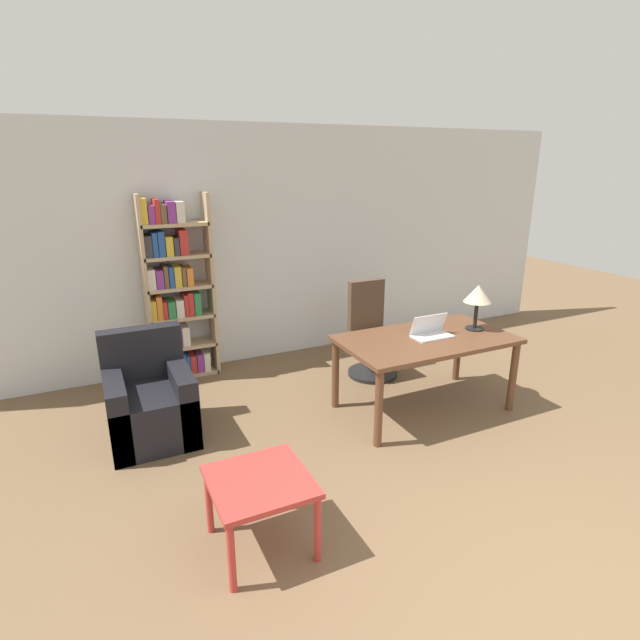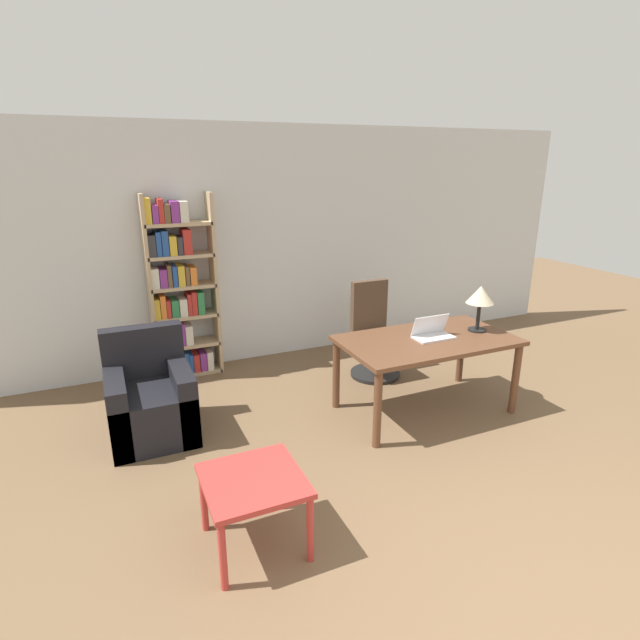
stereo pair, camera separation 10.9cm
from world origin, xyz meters
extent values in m
cube|color=silver|center=(0.00, 4.53, 1.35)|extent=(8.00, 0.06, 2.70)
cube|color=brown|center=(0.65, 2.54, 0.71)|extent=(1.61, 0.90, 0.04)
cylinder|color=brown|center=(-0.09, 2.15, 0.35)|extent=(0.07, 0.07, 0.69)
cylinder|color=brown|center=(1.40, 2.15, 0.35)|extent=(0.07, 0.07, 0.69)
cylinder|color=brown|center=(-0.09, 2.93, 0.35)|extent=(0.07, 0.07, 0.69)
cylinder|color=brown|center=(1.40, 2.93, 0.35)|extent=(0.07, 0.07, 0.69)
cube|color=silver|center=(0.70, 2.51, 0.74)|extent=(0.37, 0.20, 0.02)
cube|color=silver|center=(0.70, 2.58, 0.84)|extent=(0.37, 0.07, 0.19)
cube|color=navy|center=(0.70, 2.59, 0.85)|extent=(0.34, 0.06, 0.17)
cylinder|color=black|center=(1.22, 2.53, 0.74)|extent=(0.17, 0.17, 0.01)
cylinder|color=black|center=(1.22, 2.53, 0.88)|extent=(0.04, 0.04, 0.26)
cone|color=#C6B793|center=(1.22, 2.53, 1.09)|extent=(0.26, 0.26, 0.17)
cylinder|color=black|center=(0.63, 3.43, 0.02)|extent=(0.55, 0.55, 0.04)
cylinder|color=#262626|center=(0.63, 3.43, 0.22)|extent=(0.06, 0.06, 0.35)
cube|color=#4C3828|center=(0.63, 3.43, 0.44)|extent=(0.45, 0.45, 0.10)
cube|color=#4C3828|center=(0.63, 3.61, 0.77)|extent=(0.42, 0.08, 0.56)
cube|color=#B2332D|center=(-1.35, 1.47, 0.47)|extent=(0.59, 0.59, 0.04)
cylinder|color=#B2332D|center=(-1.61, 1.21, 0.22)|extent=(0.04, 0.04, 0.45)
cylinder|color=#B2332D|center=(-1.09, 1.21, 0.22)|extent=(0.04, 0.04, 0.45)
cylinder|color=#B2332D|center=(-1.61, 1.73, 0.22)|extent=(0.04, 0.04, 0.45)
cylinder|color=#B2332D|center=(-1.09, 1.73, 0.22)|extent=(0.04, 0.04, 0.45)
cube|color=black|center=(-1.78, 3.10, 0.23)|extent=(0.69, 0.77, 0.45)
cube|color=black|center=(-1.78, 3.41, 0.68)|extent=(0.69, 0.16, 0.46)
cube|color=black|center=(-2.05, 3.10, 0.31)|extent=(0.16, 0.77, 0.61)
cube|color=black|center=(-1.52, 3.10, 0.31)|extent=(0.16, 0.77, 0.61)
cube|color=tan|center=(-1.60, 4.34, 1.00)|extent=(0.04, 0.28, 1.99)
cube|color=tan|center=(-0.92, 4.34, 1.00)|extent=(0.04, 0.28, 1.99)
cube|color=tan|center=(-1.26, 4.34, 0.02)|extent=(0.68, 0.28, 0.04)
cube|color=gold|center=(-1.54, 4.34, 0.13)|extent=(0.08, 0.24, 0.19)
cube|color=#7F338C|center=(-1.45, 4.34, 0.14)|extent=(0.09, 0.24, 0.20)
cube|color=#7F338C|center=(-1.38, 4.34, 0.13)|extent=(0.04, 0.24, 0.19)
cube|color=#234C99|center=(-1.31, 4.34, 0.15)|extent=(0.08, 0.24, 0.24)
cube|color=#234C99|center=(-1.25, 4.34, 0.14)|extent=(0.04, 0.24, 0.21)
cube|color=#B72D28|center=(-1.19, 4.34, 0.14)|extent=(0.06, 0.24, 0.20)
cube|color=#7F338C|center=(-1.11, 4.34, 0.14)|extent=(0.07, 0.24, 0.21)
cube|color=silver|center=(-1.04, 4.34, 0.14)|extent=(0.07, 0.24, 0.21)
cube|color=tan|center=(-1.26, 4.34, 0.35)|extent=(0.68, 0.28, 0.04)
cube|color=#2D7F47|center=(-1.54, 4.34, 0.48)|extent=(0.07, 0.24, 0.23)
cube|color=orange|center=(-1.47, 4.34, 0.49)|extent=(0.05, 0.24, 0.25)
cube|color=#B72D28|center=(-1.42, 4.34, 0.47)|extent=(0.04, 0.24, 0.20)
cube|color=gold|center=(-1.37, 4.34, 0.48)|extent=(0.05, 0.24, 0.21)
cube|color=#7F338C|center=(-1.31, 4.34, 0.49)|extent=(0.05, 0.24, 0.25)
cube|color=silver|center=(-1.24, 4.34, 0.47)|extent=(0.08, 0.24, 0.21)
cube|color=tan|center=(-1.26, 4.34, 0.68)|extent=(0.68, 0.28, 0.04)
cube|color=gold|center=(-1.55, 4.34, 0.81)|extent=(0.06, 0.24, 0.21)
cube|color=orange|center=(-1.49, 4.34, 0.82)|extent=(0.06, 0.24, 0.25)
cube|color=#B72D28|center=(-1.43, 4.34, 0.79)|extent=(0.04, 0.24, 0.19)
cube|color=#2D7F47|center=(-1.37, 4.34, 0.79)|extent=(0.08, 0.24, 0.18)
cube|color=silver|center=(-1.28, 4.34, 0.80)|extent=(0.08, 0.24, 0.19)
cube|color=#B72D28|center=(-1.21, 4.34, 0.82)|extent=(0.04, 0.24, 0.24)
cube|color=#B72D28|center=(-1.16, 4.34, 0.83)|extent=(0.05, 0.24, 0.25)
cube|color=#2D7F47|center=(-1.09, 4.34, 0.82)|extent=(0.07, 0.24, 0.25)
cube|color=tan|center=(-1.26, 4.34, 1.01)|extent=(0.68, 0.28, 0.04)
cube|color=silver|center=(-1.54, 4.34, 1.14)|extent=(0.08, 0.24, 0.21)
cube|color=#7F338C|center=(-1.46, 4.34, 1.13)|extent=(0.07, 0.24, 0.19)
cube|color=brown|center=(-1.39, 4.34, 1.15)|extent=(0.04, 0.24, 0.23)
cube|color=#234C99|center=(-1.34, 4.34, 1.14)|extent=(0.05, 0.24, 0.22)
cube|color=gold|center=(-1.27, 4.34, 1.14)|extent=(0.07, 0.24, 0.22)
cube|color=brown|center=(-1.21, 4.34, 1.13)|extent=(0.04, 0.24, 0.20)
cube|color=orange|center=(-1.15, 4.34, 1.13)|extent=(0.07, 0.24, 0.19)
cube|color=tan|center=(-1.26, 4.34, 1.35)|extent=(0.68, 0.28, 0.04)
cube|color=#333338|center=(-1.54, 4.34, 1.47)|extent=(0.08, 0.24, 0.22)
cube|color=#234C99|center=(-1.47, 4.34, 1.49)|extent=(0.05, 0.24, 0.25)
cube|color=#234C99|center=(-1.41, 4.34, 1.49)|extent=(0.06, 0.24, 0.26)
cube|color=gold|center=(-1.33, 4.34, 1.46)|extent=(0.07, 0.24, 0.20)
cube|color=#333338|center=(-1.26, 4.34, 1.46)|extent=(0.05, 0.24, 0.18)
cube|color=#B72D28|center=(-1.18, 4.34, 1.49)|extent=(0.09, 0.24, 0.26)
cube|color=tan|center=(-1.26, 4.34, 1.68)|extent=(0.68, 0.28, 0.04)
cube|color=gold|center=(-1.55, 4.34, 1.82)|extent=(0.06, 0.24, 0.25)
cube|color=#7F338C|center=(-1.48, 4.34, 1.79)|extent=(0.06, 0.24, 0.18)
cube|color=#B72D28|center=(-1.42, 4.34, 1.82)|extent=(0.05, 0.24, 0.24)
cube|color=brown|center=(-1.36, 4.34, 1.79)|extent=(0.06, 0.24, 0.19)
cube|color=#7F338C|center=(-1.28, 4.34, 1.80)|extent=(0.08, 0.24, 0.21)
cube|color=silver|center=(-1.19, 4.34, 1.80)|extent=(0.08, 0.24, 0.21)
camera|label=1|loc=(-2.12, -0.98, 2.30)|focal=28.00mm
camera|label=2|loc=(-2.02, -1.03, 2.30)|focal=28.00mm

